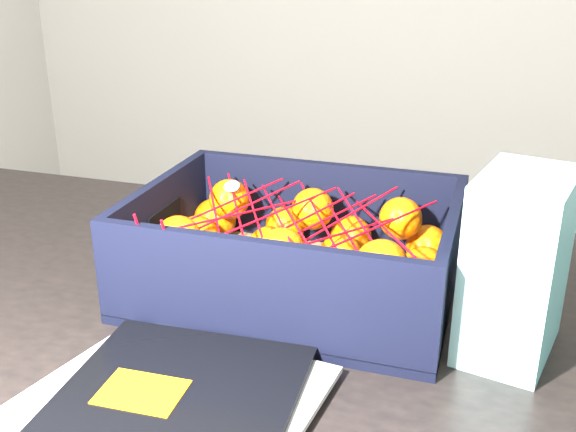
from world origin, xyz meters
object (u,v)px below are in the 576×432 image
(magazine_stack, at_px, (150,424))
(retail_carton, at_px, (517,266))
(produce_crate, at_px, (296,262))
(table, at_px, (206,399))

(magazine_stack, distance_m, retail_carton, 0.38)
(magazine_stack, relative_size, produce_crate, 0.88)
(magazine_stack, xyz_separation_m, produce_crate, (0.04, 0.28, 0.03))
(table, distance_m, retail_carton, 0.38)
(table, relative_size, magazine_stack, 3.76)
(produce_crate, distance_m, retail_carton, 0.26)
(table, distance_m, produce_crate, 0.19)
(produce_crate, bearing_deg, retail_carton, -11.62)
(table, height_order, retail_carton, retail_carton)
(magazine_stack, height_order, produce_crate, produce_crate)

